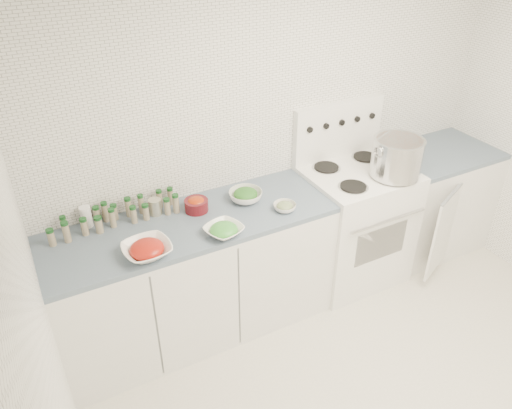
% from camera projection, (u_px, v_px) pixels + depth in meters
% --- Properties ---
extents(floor, '(3.50, 3.50, 0.00)m').
position_uv_depth(floor, '(400.00, 405.00, 3.04)').
color(floor, beige).
rests_on(floor, ground).
extents(room_walls, '(3.54, 3.04, 2.52)m').
position_uv_depth(room_walls, '(454.00, 183.00, 2.21)').
color(room_walls, white).
rests_on(room_walls, ground).
extents(counter_left, '(1.85, 0.62, 0.90)m').
position_uv_depth(counter_left, '(196.00, 277.00, 3.36)').
color(counter_left, white).
rests_on(counter_left, ground).
extents(stove, '(0.76, 0.70, 1.36)m').
position_uv_depth(stove, '(352.00, 221.00, 3.85)').
color(stove, white).
rests_on(stove, ground).
extents(counter_right, '(0.89, 0.79, 0.90)m').
position_uv_depth(counter_right, '(430.00, 200.00, 4.20)').
color(counter_right, white).
rests_on(counter_right, ground).
extents(stock_pot, '(0.38, 0.35, 0.27)m').
position_uv_depth(stock_pot, '(397.00, 156.00, 3.48)').
color(stock_pot, silver).
rests_on(stock_pot, stove).
extents(bowl_tomato, '(0.29, 0.29, 0.09)m').
position_uv_depth(bowl_tomato, '(147.00, 249.00, 2.82)').
color(bowl_tomato, white).
rests_on(bowl_tomato, counter_left).
extents(bowl_snowpea, '(0.28, 0.28, 0.07)m').
position_uv_depth(bowl_snowpea, '(224.00, 230.00, 2.99)').
color(bowl_snowpea, white).
rests_on(bowl_snowpea, counter_left).
extents(bowl_broccoli, '(0.29, 0.29, 0.09)m').
position_uv_depth(bowl_broccoli, '(246.00, 195.00, 3.32)').
color(bowl_broccoli, white).
rests_on(bowl_broccoli, counter_left).
extents(bowl_zucchini, '(0.17, 0.17, 0.06)m').
position_uv_depth(bowl_zucchini, '(285.00, 207.00, 3.22)').
color(bowl_zucchini, white).
rests_on(bowl_zucchini, counter_left).
extents(bowl_pepper, '(0.15, 0.15, 0.10)m').
position_uv_depth(bowl_pepper, '(196.00, 204.00, 3.21)').
color(bowl_pepper, '#500D13').
rests_on(bowl_pepper, counter_left).
extents(salt_canister, '(0.07, 0.07, 0.14)m').
position_uv_depth(salt_canister, '(86.00, 217.00, 3.05)').
color(salt_canister, white).
rests_on(salt_canister, counter_left).
extents(tin_can, '(0.09, 0.09, 0.11)m').
position_uv_depth(tin_can, '(155.00, 207.00, 3.17)').
color(tin_can, '#A8A48E').
rests_on(tin_can, counter_left).
extents(spice_cluster, '(0.81, 0.16, 0.14)m').
position_uv_depth(spice_cluster, '(119.00, 214.00, 3.08)').
color(spice_cluster, gray).
rests_on(spice_cluster, counter_left).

